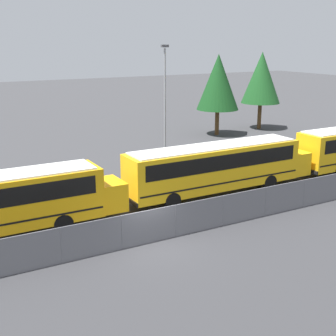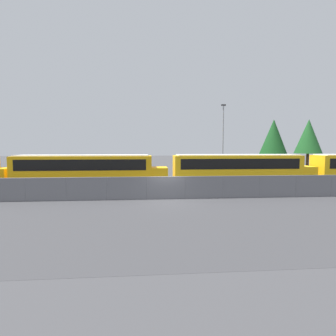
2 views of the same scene
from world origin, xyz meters
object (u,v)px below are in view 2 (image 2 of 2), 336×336
(school_bus_2, at_px, (240,168))
(light_pole, at_px, (223,138))
(tree_1, at_px, (273,137))
(school_bus_1, at_px, (88,169))
(tree_0, at_px, (308,136))

(school_bus_2, height_order, light_pole, light_pole)
(school_bus_2, height_order, tree_1, tree_1)
(school_bus_1, height_order, tree_1, tree_1)
(light_pole, bearing_deg, tree_0, 25.92)
(light_pole, xyz_separation_m, tree_1, (10.68, 7.69, 0.45))
(school_bus_2, relative_size, tree_0, 1.61)
(school_bus_1, xyz_separation_m, school_bus_2, (14.47, 0.30, 0.00))
(tree_1, bearing_deg, tree_0, 5.26)
(tree_0, bearing_deg, school_bus_1, -151.78)
(light_pole, distance_m, tree_0, 18.94)
(tree_0, bearing_deg, tree_1, -174.74)
(school_bus_2, bearing_deg, tree_1, 54.97)
(school_bus_1, distance_m, light_pole, 18.12)
(school_bus_2, distance_m, tree_0, 25.03)
(school_bus_1, bearing_deg, school_bus_2, 1.19)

